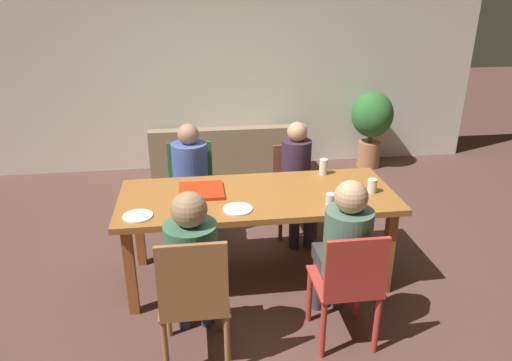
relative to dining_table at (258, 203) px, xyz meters
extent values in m
plane|color=brown|center=(0.00, 0.00, -0.70)|extent=(20.00, 20.00, 0.00)
cube|color=silver|center=(0.00, 2.82, 0.65)|extent=(6.71, 0.12, 2.70)
cube|color=#9D6029|center=(0.00, 0.00, 0.06)|extent=(2.20, 0.89, 0.05)
cube|color=#A25627|center=(-1.00, -0.35, -0.33)|extent=(0.07, 0.07, 0.73)
cube|color=#A25627|center=(1.00, -0.35, -0.33)|extent=(0.07, 0.07, 0.73)
cube|color=#A25627|center=(-1.00, 0.35, -0.33)|extent=(0.07, 0.07, 0.73)
cube|color=#A25627|center=(1.00, 0.35, -0.33)|extent=(0.07, 0.07, 0.73)
cylinder|color=#9B673C|center=(-0.73, -0.65, -0.48)|extent=(0.04, 0.04, 0.45)
cylinder|color=#9B673C|center=(-0.34, -0.65, -0.48)|extent=(0.04, 0.04, 0.45)
cylinder|color=#9B673C|center=(-0.73, -1.04, -0.48)|extent=(0.04, 0.04, 0.45)
cylinder|color=#9B673C|center=(-0.34, -1.04, -0.48)|extent=(0.04, 0.04, 0.45)
cube|color=#9B673C|center=(-0.53, -0.84, -0.24)|extent=(0.44, 0.45, 0.02)
cube|color=#9B673C|center=(-0.53, -1.06, 0.02)|extent=(0.42, 0.03, 0.50)
cylinder|color=#2B3445|center=(-0.62, -0.56, -0.47)|extent=(0.10, 0.10, 0.47)
cylinder|color=#2B3445|center=(-0.45, -0.56, -0.47)|extent=(0.10, 0.10, 0.47)
cube|color=#2B3445|center=(-0.53, -0.69, -0.18)|extent=(0.30, 0.30, 0.11)
cylinder|color=#3D6D50|center=(-0.53, -0.84, 0.05)|extent=(0.33, 0.33, 0.47)
sphere|color=#A07B58|center=(-0.53, -0.84, 0.39)|extent=(0.22, 0.22, 0.22)
cylinder|color=#BB362D|center=(0.30, -0.62, -0.48)|extent=(0.04, 0.04, 0.45)
cylinder|color=#BB362D|center=(0.67, -0.62, -0.48)|extent=(0.04, 0.04, 0.45)
cylinder|color=#BB362D|center=(0.30, -1.00, -0.48)|extent=(0.04, 0.04, 0.45)
cylinder|color=#BB362D|center=(0.67, -1.00, -0.48)|extent=(0.04, 0.04, 0.45)
cube|color=#BB362D|center=(0.48, -0.81, -0.24)|extent=(0.43, 0.43, 0.02)
cube|color=#BB362D|center=(0.48, -1.01, -0.02)|extent=(0.41, 0.03, 0.43)
cylinder|color=#3D3737|center=(0.40, -0.48, -0.47)|extent=(0.10, 0.10, 0.47)
cylinder|color=#3D3737|center=(0.56, -0.48, -0.47)|extent=(0.10, 0.10, 0.47)
cube|color=#3D3737|center=(0.48, -0.63, -0.18)|extent=(0.29, 0.35, 0.11)
cylinder|color=#4B6D58|center=(0.48, -0.81, 0.06)|extent=(0.32, 0.32, 0.48)
sphere|color=tan|center=(0.48, -0.81, 0.39)|extent=(0.22, 0.22, 0.22)
cylinder|color=#2C6D36|center=(-0.34, 0.65, -0.48)|extent=(0.04, 0.04, 0.45)
cylinder|color=#2C6D36|center=(-0.73, 0.65, -0.48)|extent=(0.04, 0.04, 0.45)
cylinder|color=#2C6D36|center=(-0.34, 1.00, -0.48)|extent=(0.04, 0.04, 0.45)
cylinder|color=#2C6D36|center=(-0.73, 1.00, -0.48)|extent=(0.04, 0.04, 0.45)
cube|color=#2C6D36|center=(-0.53, 0.83, -0.24)|extent=(0.45, 0.41, 0.02)
cube|color=#2C6D36|center=(-0.53, 1.02, -0.01)|extent=(0.43, 0.03, 0.44)
cylinder|color=#2E4247|center=(-0.45, 0.50, -0.47)|extent=(0.10, 0.10, 0.47)
cylinder|color=#2E4247|center=(-0.62, 0.50, -0.47)|extent=(0.10, 0.10, 0.47)
cube|color=#2E4247|center=(-0.53, 0.66, -0.18)|extent=(0.30, 0.34, 0.11)
cylinder|color=#425AA2|center=(-0.53, 0.83, 0.04)|extent=(0.34, 0.34, 0.44)
sphere|color=#A5775D|center=(-0.53, 0.83, 0.35)|extent=(0.20, 0.20, 0.20)
cylinder|color=brown|center=(0.66, 0.58, -0.48)|extent=(0.04, 0.04, 0.45)
cylinder|color=brown|center=(0.30, 0.58, -0.48)|extent=(0.04, 0.04, 0.45)
cylinder|color=brown|center=(0.66, 0.95, -0.48)|extent=(0.04, 0.04, 0.45)
cylinder|color=brown|center=(0.30, 0.95, -0.48)|extent=(0.04, 0.04, 0.45)
cube|color=brown|center=(0.48, 0.77, -0.24)|extent=(0.41, 0.42, 0.02)
cube|color=brown|center=(0.48, 0.96, -0.04)|extent=(0.39, 0.03, 0.39)
cylinder|color=#322E40|center=(0.55, 0.44, -0.47)|extent=(0.10, 0.10, 0.47)
cylinder|color=#322E40|center=(0.41, 0.44, -0.47)|extent=(0.10, 0.10, 0.47)
cube|color=#322E40|center=(0.48, 0.59, -0.18)|extent=(0.26, 0.35, 0.11)
cylinder|color=#372635|center=(0.48, 0.77, 0.04)|extent=(0.29, 0.29, 0.45)
sphere|color=tan|center=(0.48, 0.77, 0.35)|extent=(0.19, 0.19, 0.19)
cube|color=red|center=(-0.45, 0.10, 0.09)|extent=(0.35, 0.35, 0.03)
cylinder|color=white|center=(-0.19, -0.26, 0.09)|extent=(0.22, 0.22, 0.01)
cylinder|color=white|center=(-0.91, -0.28, 0.09)|extent=(0.22, 0.22, 0.01)
cylinder|color=silver|center=(0.92, -0.09, 0.14)|extent=(0.08, 0.08, 0.11)
cylinder|color=silver|center=(0.63, 0.35, 0.15)|extent=(0.07, 0.07, 0.14)
cylinder|color=silver|center=(0.49, -0.36, 0.14)|extent=(0.07, 0.07, 0.13)
cube|color=#917A5B|center=(-0.08, 2.21, -0.50)|extent=(1.84, 0.82, 0.40)
cube|color=#917A5B|center=(-0.08, 1.88, -0.10)|extent=(1.84, 0.16, 0.38)
cube|color=#917A5B|center=(-0.90, 2.21, -0.20)|extent=(0.20, 0.78, 0.18)
cube|color=#917A5B|center=(0.74, 2.21, -0.20)|extent=(0.20, 0.78, 0.18)
cylinder|color=#AC7148|center=(1.88, 2.44, -0.52)|extent=(0.30, 0.30, 0.35)
cylinder|color=brown|center=(1.88, 2.44, -0.27)|extent=(0.05, 0.05, 0.16)
ellipsoid|color=#2F6F31|center=(1.88, 2.44, 0.03)|extent=(0.55, 0.55, 0.60)
camera|label=1|loc=(-0.48, -3.41, 1.64)|focal=33.20mm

